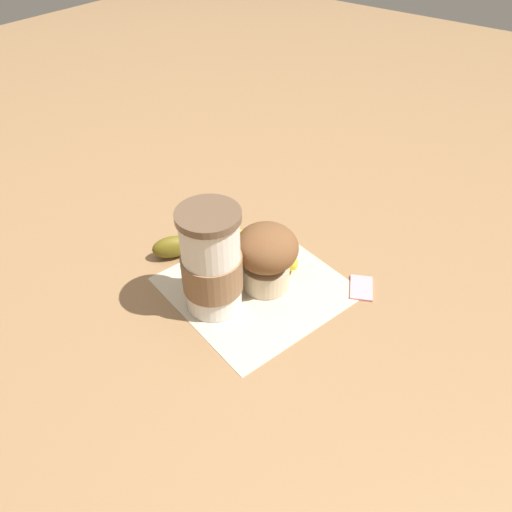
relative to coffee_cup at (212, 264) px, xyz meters
name	(u,v)px	position (x,y,z in m)	size (l,w,h in m)	color
ground_plane	(256,287)	(0.06, -0.03, -0.07)	(3.00, 3.00, 0.00)	#936D47
paper_napkin	(256,286)	(0.06, -0.03, -0.07)	(0.23, 0.23, 0.00)	beige
coffee_cup	(212,264)	(0.00, 0.00, 0.00)	(0.08, 0.08, 0.15)	silver
muffin	(266,255)	(0.07, -0.03, -0.02)	(0.09, 0.09, 0.10)	beige
banana	(229,245)	(0.09, 0.05, -0.05)	(0.14, 0.21, 0.04)	yellow
sugar_packet	(362,287)	(0.15, -0.15, -0.07)	(0.05, 0.03, 0.01)	pink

